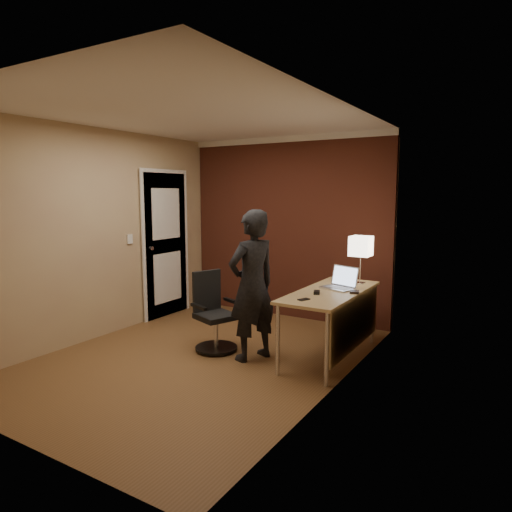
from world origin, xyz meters
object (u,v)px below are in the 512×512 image
Objects in this scene: desk_lamp at (361,247)px; office_chair at (213,316)px; wallet at (354,292)px; laptop at (341,282)px; phone at (304,299)px; mouse at (317,292)px; person at (252,285)px; desk at (337,304)px.

office_chair is (-1.36, -0.92, -0.77)m from desk_lamp.
desk_lamp reaches higher than wallet.
desk_lamp is 1.36× the size of laptop.
mouse is at bearing 110.64° from phone.
desk_lamp is at bearing 52.95° from mouse.
wallet is at bearing 16.45° from office_chair.
laptop is 0.46× the size of office_chair.
person is (-0.83, -0.94, -0.36)m from desk_lamp.
mouse reaches higher than desk.
desk_lamp is at bearing 82.43° from desk.
wallet is at bearing 136.48° from person.
mouse is at bearing -142.67° from wallet.
office_chair reaches higher than mouse.
desk_lamp is 1.31m from person.
desk_lamp is 5.35× the size of mouse.
laptop is 3.94× the size of mouse.
person reaches higher than desk_lamp.
mouse is 0.91× the size of wallet.
desk is 3.81× the size of laptop.
desk_lamp reaches higher than mouse.
laptop is (-0.09, -0.34, -0.35)m from desk_lamp.
laptop is (-0.03, 0.18, 0.19)m from desk.
phone is 1.21m from office_chair.
laptop is at bearing 150.30° from person.
office_chair is 0.66m from person.
desk is at bearing 17.73° from office_chair.
mouse is at bearing -105.43° from laptop.
laptop is at bearing 53.06° from mouse.
office_chair is at bearing 168.09° from mouse.
office_chair is at bearing -71.27° from person.
office_chair is 0.54× the size of person.
desk_lamp is 1.81m from office_chair.
desk is 0.26m from laptop.
laptop is 0.25× the size of person.
person reaches higher than mouse.
desk_lamp reaches higher than laptop.
laptop is at bearing 98.36° from desk.
wallet is 0.07× the size of person.
desk_lamp is 0.86m from mouse.
desk is 0.55m from phone.
mouse is 0.87× the size of phone.
desk is at bearing 96.18° from phone.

